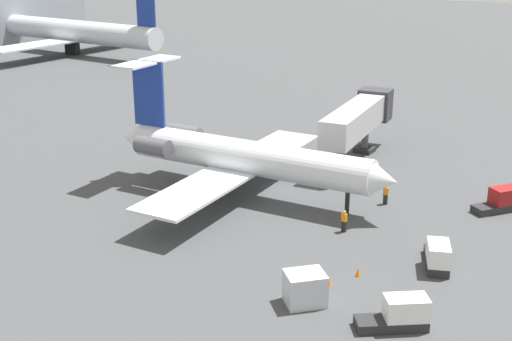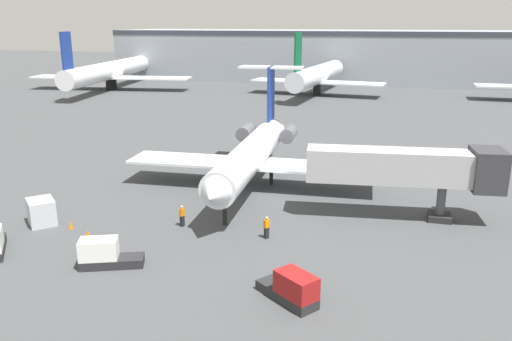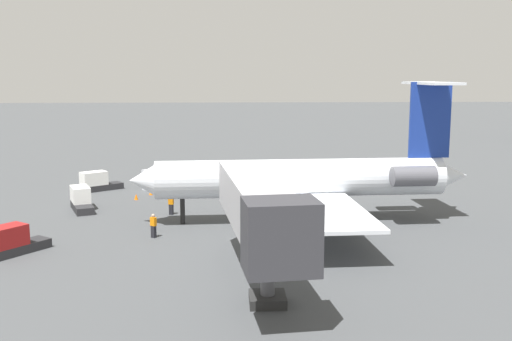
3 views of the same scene
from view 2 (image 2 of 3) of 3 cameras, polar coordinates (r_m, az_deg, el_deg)
ground_plane at (r=47.82m, az=1.80°, el=-2.70°), size 400.00×400.00×0.10m
regional_jet at (r=48.96m, az=-0.39°, el=2.06°), size 24.24×26.19×10.64m
jet_bridge at (r=42.67m, az=17.12°, el=0.26°), size 15.23×4.52×5.92m
ground_crew_marshaller at (r=38.14m, az=1.17°, el=-6.23°), size 0.45×0.48×1.69m
ground_crew_loader at (r=40.70m, az=-8.10°, el=-4.93°), size 0.36×0.46×1.69m
baggage_tug_trailing at (r=30.05m, az=3.96°, el=-12.82°), size 4.03×3.53×1.90m
baggage_tug_spare at (r=35.36m, az=-16.24°, el=-8.82°), size 4.23×2.77×1.90m
cargo_container_uld at (r=44.03m, az=-22.44°, el=-4.20°), size 2.99×2.98×1.99m
traffic_cone_near at (r=42.51m, az=-19.65°, el=-5.66°), size 0.36×0.36×0.55m
traffic_cone_mid at (r=40.57m, az=-17.96°, el=-6.54°), size 0.36×0.36×0.55m
terminal_building at (r=142.13m, az=10.95°, el=12.23°), size 126.95×25.29×12.91m
parked_airliner_west_end at (r=125.46m, az=-15.70°, el=10.45°), size 37.20×43.87×13.37m
parked_airliner_west_mid at (r=112.59m, az=6.71°, el=10.32°), size 28.68×33.79×13.28m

